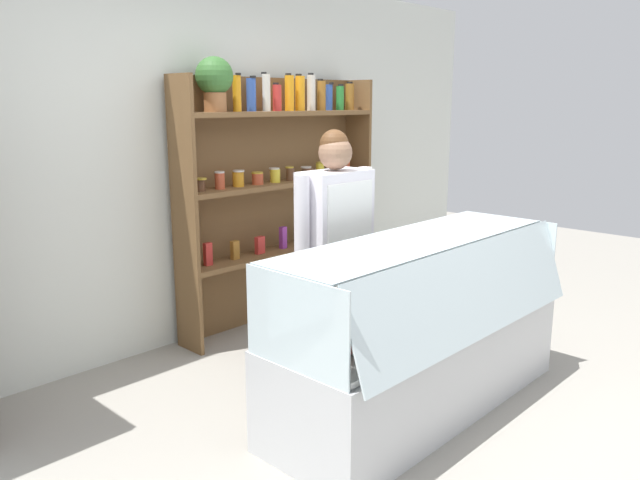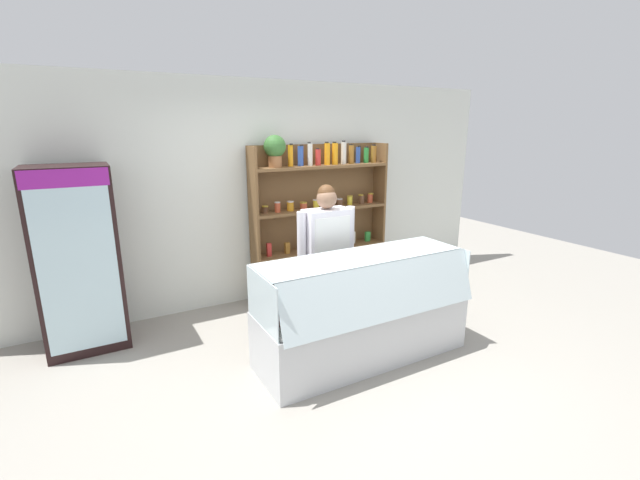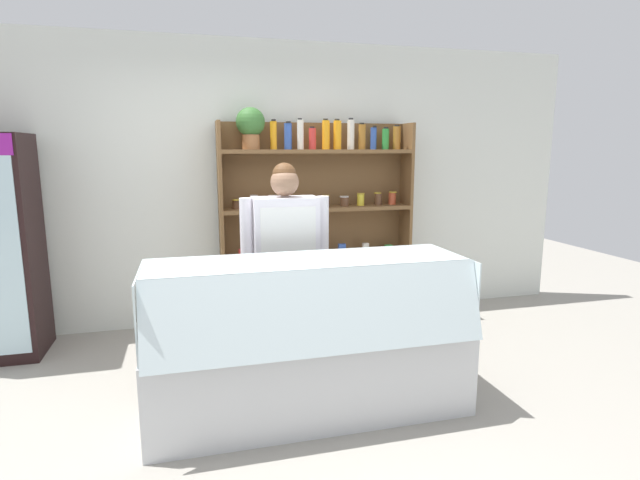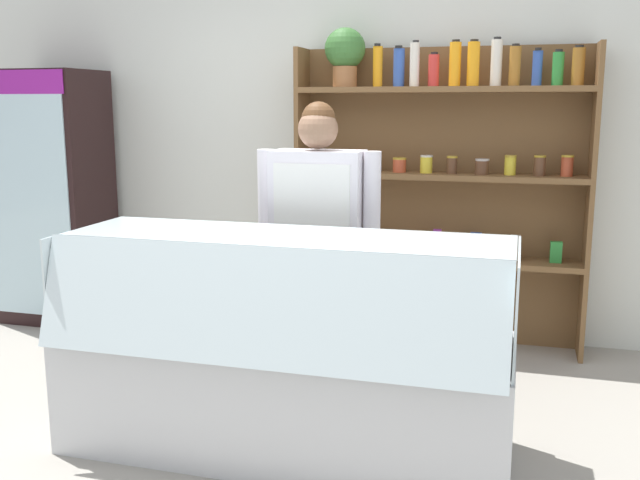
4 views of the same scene
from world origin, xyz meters
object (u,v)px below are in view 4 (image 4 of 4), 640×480
at_px(deli_display_case, 283,385).
at_px(shop_clerk, 318,226).
at_px(drinks_fridge, 52,197).
at_px(shelving_unit, 432,169).

distance_m(deli_display_case, shop_clerk, 0.90).
height_order(drinks_fridge, shop_clerk, drinks_fridge).
distance_m(drinks_fridge, deli_display_case, 2.81).
bearing_deg(deli_display_case, shop_clerk, 91.78).
height_order(shelving_unit, deli_display_case, shelving_unit).
relative_size(drinks_fridge, shop_clerk, 1.14).
distance_m(shelving_unit, deli_display_case, 1.98).
bearing_deg(deli_display_case, drinks_fridge, 146.41).
relative_size(shelving_unit, shop_clerk, 1.29).
relative_size(drinks_fridge, deli_display_case, 0.89).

